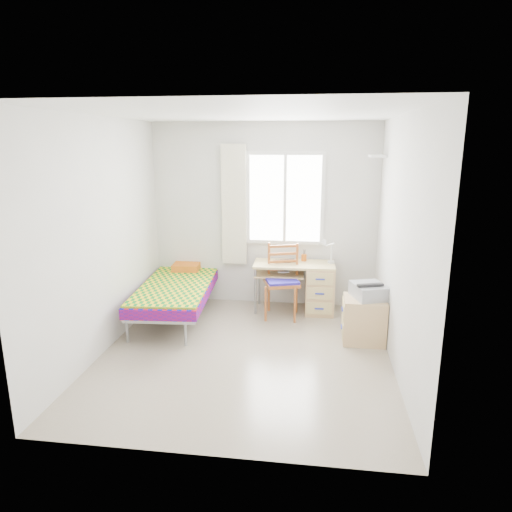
{
  "coord_description": "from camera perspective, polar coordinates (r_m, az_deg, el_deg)",
  "views": [
    {
      "loc": [
        0.75,
        -4.67,
        2.32
      ],
      "look_at": [
        0.05,
        0.55,
        1.0
      ],
      "focal_mm": 32.0,
      "sensor_mm": 36.0,
      "label": 1
    }
  ],
  "objects": [
    {
      "name": "chair",
      "position": [
        6.18,
        3.33,
        -2.57
      ],
      "size": [
        0.54,
        0.54,
        1.0
      ],
      "rotation": [
        0.0,
        0.0,
        0.3
      ],
      "color": "brown",
      "rests_on": "floor"
    },
    {
      "name": "desk",
      "position": [
        6.41,
        7.32,
        -3.71
      ],
      "size": [
        1.13,
        0.54,
        0.69
      ],
      "rotation": [
        0.0,
        0.0,
        0.03
      ],
      "color": "tan",
      "rests_on": "floor"
    },
    {
      "name": "task_lamp",
      "position": [
        6.23,
        8.9,
        0.91
      ],
      "size": [
        0.21,
        0.31,
        0.37
      ],
      "rotation": [
        0.0,
        0.0,
        -0.21
      ],
      "color": "white",
      "rests_on": "desk"
    },
    {
      "name": "wall_right",
      "position": [
        4.86,
        17.57,
        1.25
      ],
      "size": [
        0.0,
        3.5,
        3.5
      ],
      "primitive_type": "plane",
      "rotation": [
        1.57,
        0.0,
        -1.57
      ],
      "color": "silver",
      "rests_on": "ground"
    },
    {
      "name": "wall_back",
      "position": [
        6.54,
        1.0,
        5.07
      ],
      "size": [
        3.2,
        0.0,
        3.2
      ],
      "primitive_type": "plane",
      "rotation": [
        1.57,
        0.0,
        0.0
      ],
      "color": "silver",
      "rests_on": "ground"
    },
    {
      "name": "pen_cup",
      "position": [
        6.46,
        6.01,
        -0.21
      ],
      "size": [
        0.09,
        0.09,
        0.09
      ],
      "primitive_type": "cylinder",
      "rotation": [
        0.0,
        0.0,
        -0.21
      ],
      "color": "orange",
      "rests_on": "desk"
    },
    {
      "name": "printer",
      "position": [
        5.54,
        13.95,
        -4.21
      ],
      "size": [
        0.46,
        0.5,
        0.18
      ],
      "rotation": [
        0.0,
        0.0,
        0.33
      ],
      "color": "#ADAFB5",
      "rests_on": "cabinet"
    },
    {
      "name": "floating_shelf",
      "position": [
        6.12,
        14.95,
        11.99
      ],
      "size": [
        0.2,
        0.32,
        0.03
      ],
      "primitive_type": "cube",
      "color": "white",
      "rests_on": "wall_right"
    },
    {
      "name": "bed",
      "position": [
        6.29,
        -9.69,
        -3.9
      ],
      "size": [
        1.03,
        1.98,
        0.83
      ],
      "rotation": [
        0.0,
        0.0,
        0.07
      ],
      "color": "gray",
      "rests_on": "floor"
    },
    {
      "name": "book",
      "position": [
        6.35,
        2.74,
        -1.8
      ],
      "size": [
        0.17,
        0.23,
        0.02
      ],
      "primitive_type": "imported",
      "rotation": [
        0.0,
        0.0,
        0.06
      ],
      "color": "gray",
      "rests_on": "desk"
    },
    {
      "name": "ceiling",
      "position": [
        4.74,
        -1.52,
        17.42
      ],
      "size": [
        3.5,
        3.5,
        0.0
      ],
      "primitive_type": "plane",
      "rotation": [
        3.14,
        0.0,
        0.0
      ],
      "color": "white",
      "rests_on": "wall_back"
    },
    {
      "name": "window",
      "position": [
        6.46,
        3.65,
        7.16
      ],
      "size": [
        1.1,
        0.04,
        1.3
      ],
      "color": "white",
      "rests_on": "wall_back"
    },
    {
      "name": "wall_left",
      "position": [
        5.33,
        -18.69,
        2.26
      ],
      "size": [
        0.0,
        3.5,
        3.5
      ],
      "primitive_type": "plane",
      "rotation": [
        1.57,
        0.0,
        1.57
      ],
      "color": "silver",
      "rests_on": "ground"
    },
    {
      "name": "cabinet",
      "position": [
        5.62,
        13.31,
        -7.76
      ],
      "size": [
        0.5,
        0.44,
        0.54
      ],
      "rotation": [
        0.0,
        0.0,
        -0.01
      ],
      "color": "tan",
      "rests_on": "floor"
    },
    {
      "name": "laptop",
      "position": [
        6.34,
        3.75,
        -0.74
      ],
      "size": [
        0.36,
        0.3,
        0.02
      ],
      "primitive_type": "imported",
      "rotation": [
        0.0,
        0.0,
        0.38
      ],
      "color": "black",
      "rests_on": "desk"
    },
    {
      "name": "floor",
      "position": [
        5.27,
        -1.33,
        -12.09
      ],
      "size": [
        3.5,
        3.5,
        0.0
      ],
      "primitive_type": "plane",
      "color": "#BCAD93",
      "rests_on": "ground"
    },
    {
      "name": "curtain",
      "position": [
        6.52,
        -2.76,
        6.35
      ],
      "size": [
        0.35,
        0.05,
        1.7
      ],
      "primitive_type": "cube",
      "color": "beige",
      "rests_on": "wall_back"
    }
  ]
}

